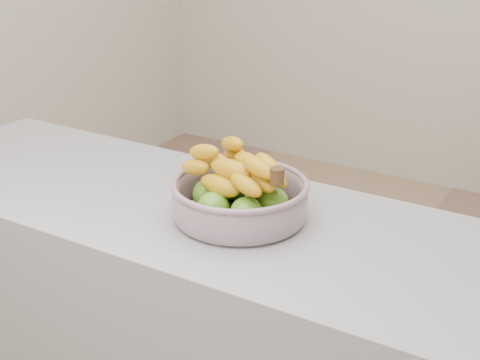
% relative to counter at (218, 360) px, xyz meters
% --- Properties ---
extents(counter, '(2.00, 0.60, 0.90)m').
position_rel_counter_xyz_m(counter, '(0.00, 0.00, 0.00)').
color(counter, gray).
rests_on(counter, ground).
extents(fruit_bowl, '(0.33, 0.33, 0.17)m').
position_rel_counter_xyz_m(fruit_bowl, '(0.07, 0.00, 0.51)').
color(fruit_bowl, '#9FB1BF').
rests_on(fruit_bowl, counter).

